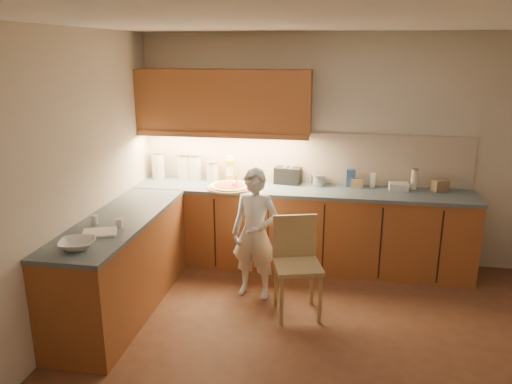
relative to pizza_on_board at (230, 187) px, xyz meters
The scene contains 24 objects.
room 2.07m from the pizza_on_board, 53.57° to the right, with size 4.54×4.50×2.62m.
l_counter 0.62m from the pizza_on_board, 53.77° to the right, with size 3.77×2.62×0.92m.
backsplash 0.93m from the pizza_on_board, 28.57° to the left, with size 3.75×0.02×0.58m, color #C3B097.
upper_cabinets 0.95m from the pizza_on_board, 114.97° to the left, with size 1.95×0.36×0.73m.
pizza_on_board is the anchor object (origin of this frame).
child 0.82m from the pizza_on_board, 59.02° to the right, with size 0.48×0.31×1.31m, color white.
wooden_chair 1.30m from the pizza_on_board, 47.77° to the right, with size 0.51×0.51×0.93m.
mixing_bowl 2.05m from the pizza_on_board, 112.91° to the right, with size 0.28×0.28×0.07m, color white.
canister_a 1.01m from the pizza_on_board, 161.94° to the left, with size 0.16×0.16×0.32m.
canister_b 0.73m from the pizza_on_board, 151.99° to the left, with size 0.17×0.17×0.31m.
canister_c 0.62m from the pizza_on_board, 146.30° to the left, with size 0.16×0.16×0.30m.
canister_d 0.41m from the pizza_on_board, 133.66° to the left, with size 0.15×0.15×0.24m.
oil_jug 0.33m from the pizza_on_board, 102.29° to the left, with size 0.11×0.09×0.30m.
toaster 0.69m from the pizza_on_board, 27.96° to the left, with size 0.32×0.21×0.19m.
steel_pot 1.00m from the pizza_on_board, 17.00° to the left, with size 0.17×0.17×0.13m.
blue_box 1.36m from the pizza_on_board, 13.96° to the left, with size 0.10×0.07×0.19m, color #2E4E8A.
card_box_a 1.42m from the pizza_on_board, 12.15° to the left, with size 0.13×0.09×0.09m, color tan.
white_bottle 1.59m from the pizza_on_board, 11.75° to the left, with size 0.05×0.05×0.16m, color white.
flat_pack 1.85m from the pizza_on_board, ahead, with size 0.20×0.14×0.08m, color silver.
tall_jar 2.03m from the pizza_on_board, ahead, with size 0.08×0.08×0.23m.
card_box_b 2.30m from the pizza_on_board, ahead, with size 0.16×0.13×0.13m, color #987852.
dough_cloth 1.74m from the pizza_on_board, 116.41° to the right, with size 0.28×0.22×0.02m, color silver.
spice_jar_a 1.63m from the pizza_on_board, 125.01° to the right, with size 0.06×0.06×0.08m, color silver.
spice_jar_b 1.55m from the pizza_on_board, 116.16° to the right, with size 0.06×0.06×0.08m, color white.
Camera 1 is at (0.03, -3.65, 2.42)m, focal length 35.00 mm.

